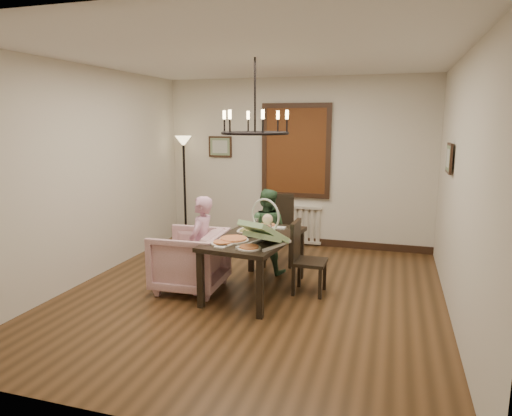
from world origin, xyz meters
The scene contains 17 objects.
room_shell centered at (0.00, 0.37, 1.40)m, with size 4.51×5.00×2.81m.
dining_table centered at (0.01, 0.13, 0.62)m, with size 1.02×1.60×0.71m.
chair_far centered at (0.00, 1.29, 0.52)m, with size 0.46×0.46×1.04m, color black, non-canonical shape.
chair_right centered at (0.66, 0.29, 0.45)m, with size 0.40×0.40×0.90m, color black, non-canonical shape.
armchair centered at (-0.80, -0.03, 0.38)m, with size 0.82×0.84×0.76m, color beige.
elderly_woman centered at (-0.61, -0.09, 0.50)m, with size 0.37×0.24×1.00m, color #D395B4.
seated_man centered at (-0.06, 0.91, 0.49)m, with size 0.48×0.37×0.98m, color #395F3E.
baby_bouncer centered at (0.23, -0.26, 0.89)m, with size 0.41×0.56×0.37m, color #A5D593, non-canonical shape.
salad_bowl centered at (-0.08, 0.15, 0.75)m, with size 0.33×0.33×0.08m, color white.
pizza_platter centered at (-0.17, -0.16, 0.73)m, with size 0.35×0.35×0.04m, color tan.
drinking_glass centered at (0.02, 0.19, 0.77)m, with size 0.06×0.06×0.13m, color silver.
window_blinds centered at (0.00, 2.46, 1.60)m, with size 1.00×0.03×1.40m, color brown.
radiator centered at (0.00, 2.48, 0.35)m, with size 0.92×0.12×0.62m, color silver, non-canonical shape.
picture_back centered at (-1.35, 2.47, 1.65)m, with size 0.42×0.03×0.36m, color black.
picture_right centered at (2.21, 0.90, 1.65)m, with size 0.42×0.03×0.36m, color black.
floor_lamp centered at (-1.90, 2.15, 0.90)m, with size 0.30×0.30×1.80m, color black, non-canonical shape.
chandelier centered at (0.01, 0.13, 1.95)m, with size 0.80×0.80×0.04m, color black.
Camera 1 is at (1.59, -5.02, 2.08)m, focal length 32.00 mm.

